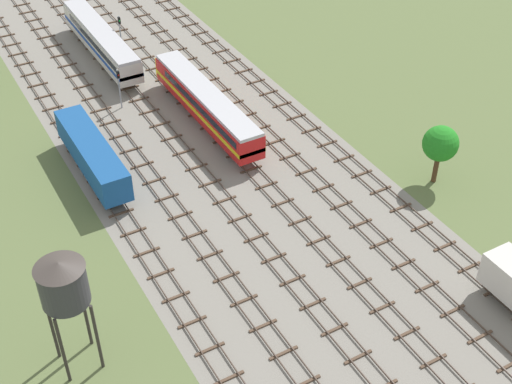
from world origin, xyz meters
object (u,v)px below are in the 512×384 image
(freight_boxcar_far_left_near, at_px, (92,154))
(signal_post_near, at_px, (119,84))
(water_tower, at_px, (63,284))
(diesel_railcar_centre_mid, at_px, (206,103))
(signal_post_nearest, at_px, (120,32))
(diesel_railcar_centre_left_midfar, at_px, (101,40))

(freight_boxcar_far_left_near, xyz_separation_m, signal_post_near, (6.79, 10.46, 0.59))
(water_tower, bearing_deg, diesel_railcar_centre_mid, 47.22)
(signal_post_near, bearing_deg, diesel_railcar_centre_mid, -48.54)
(water_tower, xyz_separation_m, signal_post_nearest, (19.91, 42.92, -4.45))
(freight_boxcar_far_left_near, bearing_deg, water_tower, -112.05)
(freight_boxcar_far_left_near, distance_m, diesel_railcar_centre_mid, 13.87)
(freight_boxcar_far_left_near, bearing_deg, diesel_railcar_centre_mid, 11.49)
(water_tower, bearing_deg, diesel_railcar_centre_left_midfar, 68.08)
(signal_post_nearest, bearing_deg, diesel_railcar_centre_left_midfar, 157.80)
(signal_post_nearest, height_order, signal_post_near, signal_post_nearest)
(freight_boxcar_far_left_near, xyz_separation_m, water_tower, (-8.59, -21.21, 5.50))
(signal_post_near, bearing_deg, signal_post_nearest, 68.07)
(diesel_railcar_centre_mid, relative_size, signal_post_nearest, 3.71)
(signal_post_nearest, bearing_deg, signal_post_near, -111.93)
(signal_post_nearest, relative_size, signal_post_near, 1.17)
(diesel_railcar_centre_left_midfar, height_order, signal_post_near, signal_post_near)
(water_tower, height_order, signal_post_near, water_tower)
(diesel_railcar_centre_mid, height_order, diesel_railcar_centre_left_midfar, same)
(freight_boxcar_far_left_near, xyz_separation_m, diesel_railcar_centre_mid, (13.59, 2.76, 0.15))
(water_tower, distance_m, signal_post_near, 35.55)
(diesel_railcar_centre_mid, xyz_separation_m, diesel_railcar_centre_left_midfar, (-4.53, 19.88, 0.00))
(water_tower, relative_size, signal_post_near, 2.09)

